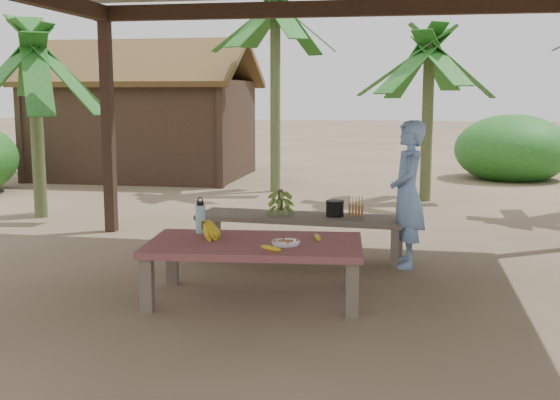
% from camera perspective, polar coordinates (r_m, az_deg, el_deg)
% --- Properties ---
extents(ground, '(80.00, 80.00, 0.00)m').
position_cam_1_polar(ground, '(6.27, 1.76, -7.46)').
color(ground, brown).
rests_on(ground, ground).
extents(work_table, '(1.88, 1.16, 0.50)m').
position_cam_1_polar(work_table, '(5.95, -2.07, -4.02)').
color(work_table, brown).
rests_on(work_table, ground).
extents(bench, '(2.24, 0.76, 0.45)m').
position_cam_1_polar(bench, '(7.49, 1.64, -1.69)').
color(bench, brown).
rests_on(bench, ground).
extents(ripe_banana_bunch, '(0.35, 0.33, 0.17)m').
position_cam_1_polar(ripe_banana_bunch, '(6.07, -6.25, -2.38)').
color(ripe_banana_bunch, yellow).
rests_on(ripe_banana_bunch, work_table).
extents(plate, '(0.23, 0.23, 0.04)m').
position_cam_1_polar(plate, '(5.81, 0.47, -3.49)').
color(plate, white).
rests_on(plate, work_table).
extents(loose_banana_front, '(0.18, 0.04, 0.04)m').
position_cam_1_polar(loose_banana_front, '(5.58, -0.73, -3.95)').
color(loose_banana_front, yellow).
rests_on(loose_banana_front, work_table).
extents(loose_banana_side, '(0.11, 0.16, 0.04)m').
position_cam_1_polar(loose_banana_side, '(6.01, 3.08, -3.04)').
color(loose_banana_side, yellow).
rests_on(loose_banana_side, work_table).
extents(water_flask, '(0.09, 0.09, 0.32)m').
position_cam_1_polar(water_flask, '(6.32, -6.48, -1.45)').
color(water_flask, '#3BAEB9').
rests_on(water_flask, work_table).
extents(green_banana_stalk, '(0.27, 0.27, 0.29)m').
position_cam_1_polar(green_banana_stalk, '(7.50, 0.04, -0.13)').
color(green_banana_stalk, '#598C2D').
rests_on(green_banana_stalk, bench).
extents(cooking_pot, '(0.19, 0.19, 0.16)m').
position_cam_1_polar(cooking_pot, '(7.44, 4.48, -0.72)').
color(cooking_pot, black).
rests_on(cooking_pot, bench).
extents(skewer_rack, '(0.19, 0.09, 0.24)m').
position_cam_1_polar(skewer_rack, '(7.30, 6.19, -0.61)').
color(skewer_rack, '#A57F47').
rests_on(skewer_rack, bench).
extents(woman, '(0.40, 0.57, 1.48)m').
position_cam_1_polar(woman, '(7.14, 10.33, 0.47)').
color(woman, '#77A1E2').
rests_on(woman, ground).
extents(hut, '(4.40, 3.43, 2.85)m').
position_cam_1_polar(hut, '(14.98, -10.82, 6.08)').
color(hut, black).
rests_on(hut, ground).
extents(banana_plant_n, '(1.80, 1.80, 2.70)m').
position_cam_1_polar(banana_plant_n, '(11.59, 12.03, 10.87)').
color(banana_plant_n, '#596638').
rests_on(banana_plant_n, ground).
extents(banana_plant_nw, '(1.80, 1.80, 3.48)m').
position_cam_1_polar(banana_plant_nw, '(12.52, -0.39, 14.36)').
color(banana_plant_nw, '#596638').
rests_on(banana_plant_nw, ground).
extents(banana_plant_w, '(1.80, 1.80, 2.57)m').
position_cam_1_polar(banana_plant_w, '(10.38, -19.39, 10.16)').
color(banana_plant_w, '#596638').
rests_on(banana_plant_w, ground).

